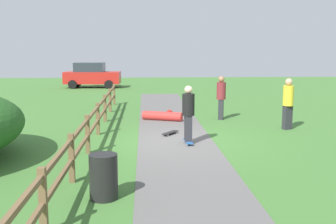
{
  "coord_description": "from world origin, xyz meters",
  "views": [
    {
      "loc": [
        -0.98,
        -12.69,
        2.92
      ],
      "look_at": [
        -0.26,
        -0.23,
        1.0
      ],
      "focal_mm": 43.68,
      "sensor_mm": 36.0,
      "label": 1
    }
  ],
  "objects_px": {
    "trash_bin": "(104,177)",
    "skateboard_loose": "(170,133)",
    "skater_riding": "(188,112)",
    "parked_car_red": "(92,75)",
    "skater_fallen": "(163,116)",
    "bystander_maroon": "(221,96)",
    "bystander_yellow": "(288,101)"
  },
  "relations": [
    {
      "from": "skater_fallen",
      "to": "bystander_yellow",
      "type": "relative_size",
      "value": 0.89
    },
    {
      "from": "skater_fallen",
      "to": "bystander_yellow",
      "type": "bearing_deg",
      "value": -25.34
    },
    {
      "from": "skater_riding",
      "to": "skateboard_loose",
      "type": "height_order",
      "value": "skater_riding"
    },
    {
      "from": "trash_bin",
      "to": "bystander_yellow",
      "type": "xyz_separation_m",
      "value": [
        6.05,
        6.73,
        0.6
      ]
    },
    {
      "from": "trash_bin",
      "to": "bystander_maroon",
      "type": "height_order",
      "value": "bystander_maroon"
    },
    {
      "from": "skateboard_loose",
      "to": "trash_bin",
      "type": "bearing_deg",
      "value": -105.88
    },
    {
      "from": "skateboard_loose",
      "to": "bystander_yellow",
      "type": "distance_m",
      "value": 4.54
    },
    {
      "from": "skater_fallen",
      "to": "parked_car_red",
      "type": "relative_size",
      "value": 0.39
    },
    {
      "from": "trash_bin",
      "to": "bystander_yellow",
      "type": "height_order",
      "value": "bystander_yellow"
    },
    {
      "from": "skater_riding",
      "to": "skater_fallen",
      "type": "xyz_separation_m",
      "value": [
        -0.59,
        4.27,
        -0.82
      ]
    },
    {
      "from": "skater_riding",
      "to": "skater_fallen",
      "type": "bearing_deg",
      "value": 97.9
    },
    {
      "from": "trash_bin",
      "to": "skateboard_loose",
      "type": "height_order",
      "value": "trash_bin"
    },
    {
      "from": "skateboard_loose",
      "to": "parked_car_red",
      "type": "height_order",
      "value": "parked_car_red"
    },
    {
      "from": "skater_riding",
      "to": "bystander_maroon",
      "type": "relative_size",
      "value": 0.99
    },
    {
      "from": "trash_bin",
      "to": "skateboard_loose",
      "type": "xyz_separation_m",
      "value": [
        1.69,
        5.94,
        -0.36
      ]
    },
    {
      "from": "skater_riding",
      "to": "parked_car_red",
      "type": "relative_size",
      "value": 0.42
    },
    {
      "from": "bystander_maroon",
      "to": "parked_car_red",
      "type": "distance_m",
      "value": 16.43
    },
    {
      "from": "skater_riding",
      "to": "bystander_yellow",
      "type": "distance_m",
      "value": 4.45
    },
    {
      "from": "skater_fallen",
      "to": "skateboard_loose",
      "type": "bearing_deg",
      "value": -87.58
    },
    {
      "from": "skater_riding",
      "to": "parked_car_red",
      "type": "distance_m",
      "value": 19.93
    },
    {
      "from": "skater_fallen",
      "to": "parked_car_red",
      "type": "height_order",
      "value": "parked_car_red"
    },
    {
      "from": "skater_fallen",
      "to": "bystander_yellow",
      "type": "xyz_separation_m",
      "value": [
        4.49,
        -2.12,
        0.85
      ]
    },
    {
      "from": "skater_fallen",
      "to": "bystander_maroon",
      "type": "relative_size",
      "value": 0.92
    },
    {
      "from": "skater_fallen",
      "to": "trash_bin",
      "type": "bearing_deg",
      "value": -100.04
    },
    {
      "from": "skater_fallen",
      "to": "bystander_maroon",
      "type": "bearing_deg",
      "value": 3.67
    },
    {
      "from": "skater_riding",
      "to": "skateboard_loose",
      "type": "xyz_separation_m",
      "value": [
        -0.47,
        1.36,
        -0.93
      ]
    },
    {
      "from": "trash_bin",
      "to": "bystander_yellow",
      "type": "bearing_deg",
      "value": 48.03
    },
    {
      "from": "skater_fallen",
      "to": "skateboard_loose",
      "type": "relative_size",
      "value": 2.19
    },
    {
      "from": "skateboard_loose",
      "to": "bystander_maroon",
      "type": "distance_m",
      "value": 3.96
    },
    {
      "from": "trash_bin",
      "to": "skateboard_loose",
      "type": "bearing_deg",
      "value": 74.12
    },
    {
      "from": "skater_fallen",
      "to": "skater_riding",
      "type": "bearing_deg",
      "value": -82.1
    },
    {
      "from": "bystander_maroon",
      "to": "skater_riding",
      "type": "bearing_deg",
      "value": -112.69
    }
  ]
}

